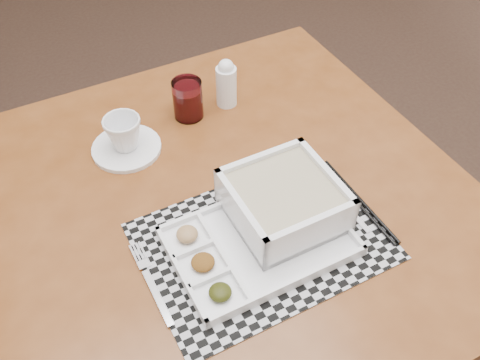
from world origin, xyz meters
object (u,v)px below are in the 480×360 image
object	(u,v)px
serving_tray	(277,212)
juice_glass	(188,101)
dining_table	(225,222)
cup	(124,133)
creamer_bottle	(226,83)

from	to	relation	value
serving_tray	juice_glass	bearing A→B (deg)	98.38
dining_table	cup	size ratio (longest dim) A/B	13.28
creamer_bottle	dining_table	bearing A→B (deg)	-111.47
creamer_bottle	serving_tray	bearing A→B (deg)	-96.34
dining_table	creamer_bottle	size ratio (longest dim) A/B	8.83
serving_tray	cup	size ratio (longest dim) A/B	4.28
dining_table	creamer_bottle	bearing A→B (deg)	68.53
dining_table	juice_glass	world-z (taller)	juice_glass
creamer_bottle	juice_glass	bearing A→B (deg)	-173.72
dining_table	serving_tray	distance (m)	0.17
juice_glass	creamer_bottle	bearing A→B (deg)	6.28
cup	creamer_bottle	xyz separation A→B (m)	(0.26, 0.07, 0.01)
cup	juice_glass	distance (m)	0.17
dining_table	creamer_bottle	xyz separation A→B (m)	(0.11, 0.28, 0.13)
cup	juice_glass	xyz separation A→B (m)	(0.16, 0.06, -0.00)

